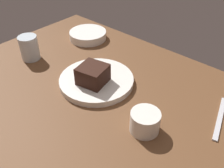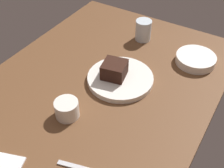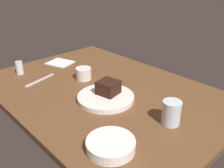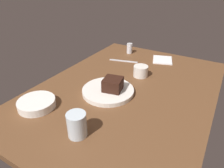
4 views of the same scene
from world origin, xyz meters
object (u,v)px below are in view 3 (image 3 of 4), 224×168
Objects in this scene: side_bowl at (111,145)px; coffee_cup at (84,74)px; water_glass at (171,113)px; folded_napkin at (60,63)px; butter_knife at (40,80)px; dessert_plate at (106,98)px; chocolate_cake_slice at (108,87)px; salt_shaker at (19,68)px.

coffee_cup is (-51.03, 27.54, 1.35)cm from side_bowl.
water_glass reaches higher than folded_napkin.
folded_napkin reaches higher than butter_knife.
dessert_plate is 33.54cm from side_bowl.
chocolate_cake_slice is 40.94cm from butter_knife.
salt_shaker is 0.76× the size of water_glass.
side_bowl is at bearing -38.87° from dessert_plate.
dessert_plate is 3.11× the size of coffee_cup.
side_bowl is 2.00× the size of coffee_cup.
coffee_cup is 0.57× the size of folded_napkin.
coffee_cup reaches higher than dessert_plate.
chocolate_cake_slice is at bearing -84.63° from butter_knife.
salt_shaker is 0.50× the size of folded_napkin.
coffee_cup is (-24.16, 4.23, -2.03)cm from chocolate_cake_slice.
folded_napkin is (-28.98, 3.51, -2.80)cm from coffee_cup.
salt_shaker is 25.50cm from folded_napkin.
chocolate_cake_slice is 31.66cm from water_glass.
dessert_plate is at bearing 141.13° from side_bowl.
coffee_cup is at bearing -6.90° from folded_napkin.
butter_knife is at bearing -165.93° from water_glass.
dessert_plate is at bearing -169.48° from water_glass.
side_bowl is at bearing -112.93° from butter_knife.
folded_napkin is at bearing 169.48° from dessert_plate.
butter_knife is at bearing -159.83° from chocolate_cake_slice.
side_bowl reaches higher than dessert_plate.
water_glass reaches higher than salt_shaker.
chocolate_cake_slice reaches higher than dessert_plate.
folded_napkin is (-53.14, 7.74, -4.83)cm from chocolate_cake_slice.
dessert_plate is 31.46cm from water_glass.
dessert_plate is at bearing -14.62° from coffee_cup.
chocolate_cake_slice reaches higher than salt_shaker.
coffee_cup reaches higher than butter_knife.
folded_napkin is (-53.90, 10.01, -0.76)cm from dessert_plate.
coffee_cup is at bearing 36.14° from salt_shaker.
dessert_plate is 40.66cm from butter_knife.
butter_knife is (-38.92, -11.74, -0.81)cm from dessert_plate.
chocolate_cake_slice is at bearing -9.93° from coffee_cup.
dessert_plate is at bearing 15.59° from salt_shaker.
side_bowl is 65.70cm from butter_knife.
salt_shaker reaches higher than butter_knife.
coffee_cup is at bearing 151.64° from side_bowl.
salt_shaker is at bearing -143.86° from coffee_cup.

